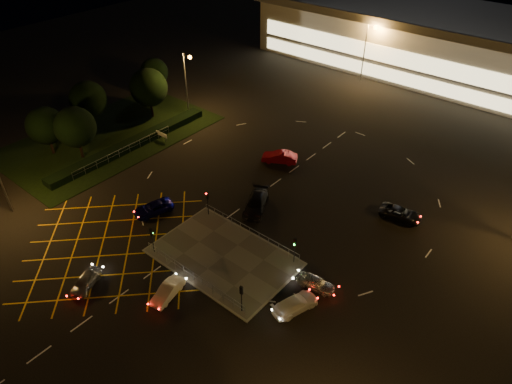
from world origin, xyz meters
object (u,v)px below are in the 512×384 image
Objects in this scene: signal_ne at (295,245)px; car_queue_white at (168,291)px; car_circ_red at (280,157)px; car_right_silver at (316,283)px; car_east_grey at (400,214)px; signal_nw at (207,198)px; car_near_silver at (86,281)px; car_far_dkgrey at (256,203)px; signal_se at (241,294)px; car_left_blue at (153,208)px; car_approach_white at (295,304)px; signal_sw at (152,235)px.

signal_ne is 12.89m from car_queue_white.
car_circ_red reaches higher than car_queue_white.
car_east_grey is at bearing -15.40° from car_right_silver.
signal_nw is at bearing 105.12° from car_queue_white.
signal_nw is 14.28m from car_circ_red.
car_far_dkgrey is at bearing 52.17° from car_near_silver.
signal_ne is 19.01m from car_circ_red.
car_near_silver is 29.32m from car_circ_red.
signal_se is at bearing -90.00° from signal_ne.
car_near_silver is 1.02× the size of car_right_silver.
signal_se reaches higher than car_queue_white.
car_circ_red is at bearing 36.90° from car_right_silver.
car_far_dkgrey is 13.33m from car_right_silver.
car_left_blue is at bearing -14.06° from signal_se.
car_near_silver reaches higher than car_queue_white.
car_far_dkgrey is 15.06m from car_approach_white.
signal_sw reaches higher than car_left_blue.
car_left_blue is 1.25× the size of car_right_silver.
car_far_dkgrey is 10.61m from car_circ_red.
signal_sw is at bearing -24.14° from car_left_blue.
car_east_grey is at bearing -77.62° from car_approach_white.
signal_sw and signal_ne have the same top height.
signal_sw reaches higher than car_right_silver.
car_near_silver is at bearing 138.18° from car_east_grey.
signal_sw is at bearing -146.35° from signal_ne.
car_east_grey is (17.71, -0.75, -0.12)m from car_circ_red.
car_far_dkgrey reaches higher than car_near_silver.
signal_sw is 12.00m from signal_se.
car_far_dkgrey is (-8.54, 12.34, -1.58)m from signal_se.
car_approach_white reaches higher than car_left_blue.
signal_sw is 14.41m from signal_ne.
car_circ_red is 24.78m from car_approach_white.
signal_se is at bearing 157.75° from car_east_grey.
signal_sw is 7.49m from car_near_silver.
car_circ_red reaches higher than car_near_silver.
car_approach_white is (-1.64, -18.11, -0.00)m from car_east_grey.
car_near_silver is at bearing -160.71° from car_queue_white.
car_circ_red is (-6.07, 25.17, 0.14)m from car_queue_white.
car_circ_red is at bearing 131.57° from signal_ne.
car_near_silver is at bearing 78.52° from signal_sw.
car_east_grey is (11.64, 24.42, 0.02)m from car_queue_white.
signal_ne is 20.32m from car_near_silver.
car_queue_white is at bearing -63.42° from signal_nw.
car_queue_white is at bearing -109.03° from car_far_dkgrey.
signal_sw reaches higher than car_queue_white.
signal_se is 7.69m from car_right_silver.
car_approach_white is at bearing 7.95° from car_near_silver.
car_east_grey is at bearing 53.02° from car_left_blue.
car_near_silver is 8.09m from car_queue_white.
car_approach_white is (15.50, 3.30, -1.71)m from signal_sw.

